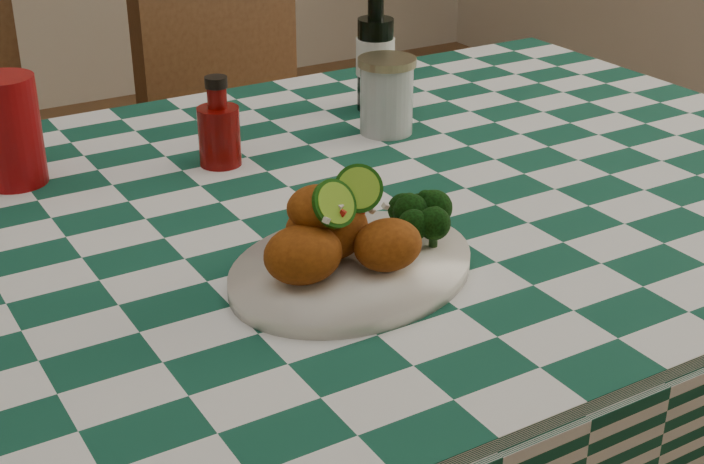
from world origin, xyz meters
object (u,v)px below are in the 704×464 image
red_tumbler (9,131)px  mason_jar (387,96)px  ketchup_bottle (218,121)px  beer_bottle (375,44)px  fried_chicken_pile (347,220)px  dining_table (316,444)px  wooden_chair_right (285,176)px  plate (352,269)px

red_tumbler → mason_jar: 0.56m
ketchup_bottle → mason_jar: ketchup_bottle is taller
ketchup_bottle → beer_bottle: size_ratio=0.59×
fried_chicken_pile → mason_jar: (0.30, 0.38, -0.01)m
dining_table → wooden_chair_right: bearing=65.5°
mason_jar → beer_bottle: size_ratio=0.54×
red_tumbler → plate: bearing=-61.5°
plate → mason_jar: (0.29, 0.38, 0.05)m
dining_table → mason_jar: mason_jar is taller
dining_table → ketchup_bottle: bearing=103.3°
fried_chicken_pile → red_tumbler: bearing=117.8°
red_tumbler → ketchup_bottle: red_tumbler is taller
fried_chicken_pile → wooden_chair_right: 1.11m
ketchup_bottle → dining_table: bearing=-76.7°
plate → beer_bottle: (0.34, 0.49, 0.10)m
red_tumbler → ketchup_bottle: bearing=-16.8°
dining_table → ketchup_bottle: ketchup_bottle is taller
fried_chicken_pile → beer_bottle: (0.35, 0.49, 0.04)m
red_tumbler → beer_bottle: (0.60, 0.02, 0.04)m
dining_table → fried_chicken_pile: bearing=-108.0°
fried_chicken_pile → ketchup_bottle: 0.39m
beer_bottle → wooden_chair_right: bearing=81.9°
beer_bottle → mason_jar: bearing=-113.6°
fried_chicken_pile → red_tumbler: (-0.25, 0.47, 0.00)m
dining_table → plate: (-0.06, -0.20, 0.40)m
red_tumbler → mason_jar: red_tumbler is taller
fried_chicken_pile → plate: bearing=0.0°
plate → red_tumbler: size_ratio=2.02×
wooden_chair_right → dining_table: bearing=-131.5°
fried_chicken_pile → mason_jar: size_ratio=1.38×
red_tumbler → ketchup_bottle: 0.28m
beer_bottle → wooden_chair_right: beer_bottle is taller
ketchup_bottle → beer_bottle: beer_bottle is taller
plate → red_tumbler: (-0.26, 0.47, 0.07)m
ketchup_bottle → mason_jar: 0.28m
fried_chicken_pile → beer_bottle: 0.60m
dining_table → mason_jar: bearing=37.8°
plate → wooden_chair_right: wooden_chair_right is taller
mason_jar → wooden_chair_right: wooden_chair_right is taller
plate → mason_jar: bearing=52.6°
red_tumbler → wooden_chair_right: size_ratio=0.16×
wooden_chair_right → mason_jar: bearing=-118.1°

